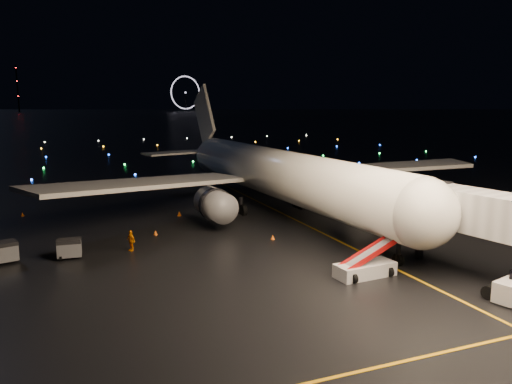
{
  "coord_description": "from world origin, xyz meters",
  "views": [
    {
      "loc": [
        -12.02,
        -28.88,
        12.88
      ],
      "look_at": [
        4.14,
        12.0,
        5.0
      ],
      "focal_mm": 35.0,
      "sensor_mm": 36.0,
      "label": 1
    }
  ],
  "objects_px": {
    "airliner": "(266,145)",
    "crew_c": "(131,241)",
    "belt_loader": "(366,255)",
    "baggage_cart_0": "(69,249)",
    "baggage_cart_1": "(3,253)"
  },
  "relations": [
    {
      "from": "airliner",
      "to": "baggage_cart_0",
      "type": "bearing_deg",
      "value": -155.42
    },
    {
      "from": "baggage_cart_0",
      "to": "baggage_cart_1",
      "type": "distance_m",
      "value": 5.08
    },
    {
      "from": "airliner",
      "to": "baggage_cart_1",
      "type": "distance_m",
      "value": 31.12
    },
    {
      "from": "crew_c",
      "to": "baggage_cart_1",
      "type": "bearing_deg",
      "value": -119.25
    },
    {
      "from": "belt_loader",
      "to": "baggage_cart_1",
      "type": "height_order",
      "value": "belt_loader"
    },
    {
      "from": "crew_c",
      "to": "baggage_cart_0",
      "type": "xyz_separation_m",
      "value": [
        -5.1,
        -0.27,
        -0.11
      ]
    },
    {
      "from": "airliner",
      "to": "crew_c",
      "type": "relative_size",
      "value": 30.1
    },
    {
      "from": "airliner",
      "to": "belt_loader",
      "type": "height_order",
      "value": "airliner"
    },
    {
      "from": "airliner",
      "to": "belt_loader",
      "type": "bearing_deg",
      "value": -98.96
    },
    {
      "from": "baggage_cart_0",
      "to": "belt_loader",
      "type": "bearing_deg",
      "value": -27.62
    },
    {
      "from": "baggage_cart_0",
      "to": "crew_c",
      "type": "bearing_deg",
      "value": 7.51
    },
    {
      "from": "crew_c",
      "to": "baggage_cart_1",
      "type": "relative_size",
      "value": 0.89
    },
    {
      "from": "baggage_cart_1",
      "to": "baggage_cart_0",
      "type": "bearing_deg",
      "value": -23.69
    },
    {
      "from": "airliner",
      "to": "baggage_cart_0",
      "type": "distance_m",
      "value": 26.96
    },
    {
      "from": "belt_loader",
      "to": "crew_c",
      "type": "relative_size",
      "value": 3.71
    }
  ]
}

